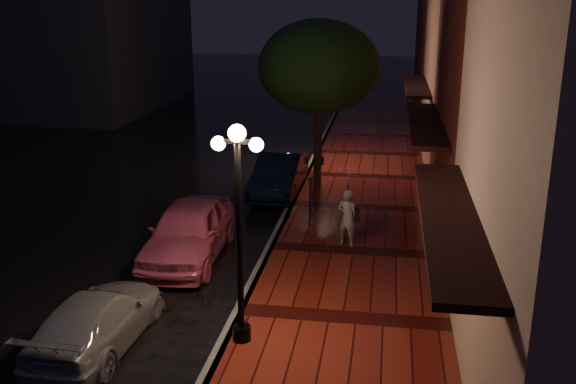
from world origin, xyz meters
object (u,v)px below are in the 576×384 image
Objects in this scene: silver_car at (97,320)px; woman_with_umbrella at (348,194)px; pink_car at (189,231)px; navy_car at (279,174)px; street_tree at (319,70)px; parking_meter at (310,196)px; streetlamp_near at (239,223)px; streetlamp_far at (320,104)px.

silver_car is 7.40m from woman_with_umbrella.
pink_car reaches higher than navy_car.
silver_car is (-0.43, -4.55, -0.20)m from pink_car.
navy_car is at bearing -149.39° from street_tree.
parking_meter is at bearing -86.50° from street_tree.
streetlamp_near is 5.71m from woman_with_umbrella.
streetlamp_far reaches higher than woman_with_umbrella.
streetlamp_far is at bearing -99.25° from silver_car.
street_tree reaches higher than pink_car.
silver_car is at bearing -97.19° from pink_car.
parking_meter is at bearing -32.53° from woman_with_umbrella.
street_tree is 1.48× the size of silver_car.
woman_with_umbrella is at bearing -126.16° from silver_car.
pink_car is at bearing -101.93° from navy_car.
streetlamp_far is 1.02× the size of navy_car.
silver_car is at bearing -171.54° from streetlamp_near.
streetlamp_far is 3.44m from street_tree.
street_tree reaches higher than parking_meter.
navy_car is at bearing 95.59° from streetlamp_near.
street_tree is at bearing -85.09° from streetlamp_far.
streetlamp_near is 0.74× the size of street_tree.
navy_car is 1.93× the size of woman_with_umbrella.
street_tree is at bearing 88.65° from streetlamp_near.
parking_meter is at bearing -113.02° from silver_car.
street_tree reaches higher than navy_car.
navy_car is 3.81m from parking_meter.
streetlamp_near is at bearing 89.85° from woman_with_umbrella.
parking_meter is (3.31, 7.19, 0.47)m from silver_car.
woman_with_umbrella is (4.06, 1.23, 0.84)m from pink_car.
silver_car is 2.67× the size of parking_meter.
parking_meter is (0.52, 6.77, -1.56)m from streetlamp_near.
streetlamp_near is 0.96× the size of pink_car.
pink_car is 4.33m from woman_with_umbrella.
street_tree is at bearing 90.63° from parking_meter.
street_tree is (0.26, -3.01, 1.64)m from streetlamp_far.
streetlamp_near is 3.48m from silver_car.
streetlamp_near is 1.02× the size of navy_car.
streetlamp_far reaches higher than pink_car.
woman_with_umbrella reaches higher than navy_car.
parking_meter is (0.52, -7.23, -1.56)m from streetlamp_far.
woman_with_umbrella is (2.70, -4.88, 0.90)m from navy_car.
pink_car is at bearing -140.40° from parking_meter.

